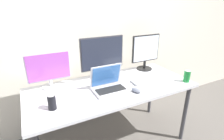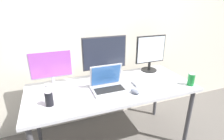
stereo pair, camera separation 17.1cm
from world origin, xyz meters
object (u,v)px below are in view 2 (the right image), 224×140
Objects in this scene: monitor_left at (51,67)px; mouse_by_keyboard at (135,92)px; soda_can_near_keyboard at (191,80)px; soda_can_by_laptop at (49,99)px; monitor_center at (105,56)px; laptop_silver at (108,84)px; keyboard_main at (150,82)px; work_desk at (112,92)px; monitor_right at (150,52)px.

monitor_left is 3.98× the size of mouse_by_keyboard.
soda_can_near_keyboard is (0.61, -0.05, 0.04)m from mouse_by_keyboard.
monitor_center is at bearing 31.95° from soda_can_by_laptop.
laptop_silver is 2.56× the size of soda_can_by_laptop.
monitor_left is 3.31× the size of soda_can_near_keyboard.
monitor_left reaches higher than keyboard_main.
monitor_center is at bearing 88.50° from work_desk.
monitor_left reaches higher than soda_can_near_keyboard.
soda_can_by_laptop is at bearing -173.06° from keyboard_main.
work_desk is 3.84× the size of monitor_right.
soda_can_by_laptop is at bearing -97.51° from monitor_left.
work_desk is at bearing -156.94° from monitor_right.
work_desk is 13.26× the size of soda_can_by_laptop.
monitor_left is 1.29× the size of laptop_silver.
monitor_center is 1.28× the size of keyboard_main.
monitor_center is 1.52× the size of laptop_silver.
soda_can_by_laptop is (-1.02, -0.07, 0.05)m from keyboard_main.
soda_can_near_keyboard is (0.76, -0.50, -0.19)m from monitor_center.
monitor_right is at bearing 108.96° from soda_can_near_keyboard.
soda_can_by_laptop is (-0.55, -0.10, 0.01)m from laptop_silver.
mouse_by_keyboard is (0.70, -0.48, -0.17)m from monitor_left.
soda_can_by_laptop is (-0.61, -0.14, 0.13)m from work_desk.
monitor_right reaches higher than laptop_silver.
monitor_center reaches higher than monitor_right.
monitor_center reaches higher than soda_can_by_laptop.
laptop_silver reaches higher than mouse_by_keyboard.
work_desk is 15.95× the size of mouse_by_keyboard.
soda_can_by_laptop is (-0.76, 0.07, 0.04)m from mouse_by_keyboard.
monitor_center is at bearing 146.70° from soda_can_near_keyboard.
laptop_silver is 0.85m from soda_can_near_keyboard.
keyboard_main is 0.30m from mouse_by_keyboard.
work_desk is at bearing 161.47° from soda_can_near_keyboard.
monitor_right is at bearing 24.13° from laptop_silver.
laptop_silver is (-0.65, -0.29, -0.18)m from monitor_right.
work_desk is at bearing -91.50° from monitor_center.
monitor_left is at bearing 126.28° from mouse_by_keyboard.
monitor_center is 0.56m from keyboard_main.
laptop_silver reaches higher than keyboard_main.
keyboard_main reaches higher than work_desk.
work_desk is 0.14m from laptop_silver.
monitor_right is 0.56m from soda_can_near_keyboard.
soda_can_near_keyboard reaches higher than keyboard_main.
laptop_silver reaches higher than soda_can_by_laptop.
keyboard_main is 1.02m from soda_can_by_laptop.
soda_can_by_laptop is (-1.20, -0.39, -0.17)m from monitor_right.
monitor_center is at bearing 88.10° from mouse_by_keyboard.
monitor_left is 0.87m from mouse_by_keyboard.
monitor_left is 0.56m from monitor_center.
mouse_by_keyboard is at bearing -5.40° from soda_can_by_laptop.
monitor_center is 0.93m from soda_can_near_keyboard.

